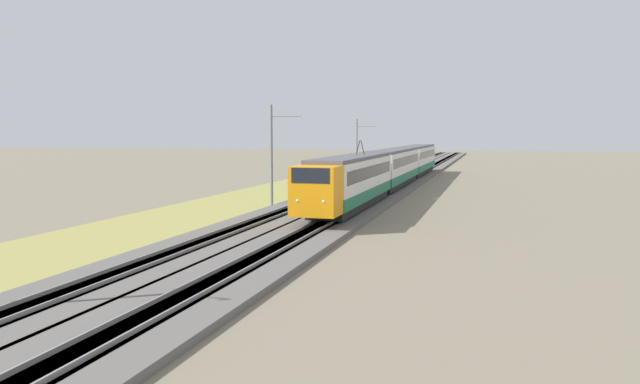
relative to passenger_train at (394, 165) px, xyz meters
name	(u,v)px	position (x,y,z in m)	size (l,w,h in m)	color
ballast_main	(338,193)	(-6.97, 4.18, -2.31)	(240.00, 4.40, 0.30)	#605B56
ballast_adjacent	(382,194)	(-6.97, 0.00, -2.31)	(240.00, 4.40, 0.30)	#605B56
track_main	(338,193)	(-6.97, 4.18, -2.30)	(240.00, 1.57, 0.45)	#4C4238
track_adjacent	(382,194)	(-6.97, 0.00, -2.30)	(240.00, 1.57, 0.45)	#4C4238
grass_verge	(274,192)	(-6.97, 10.49, -2.40)	(240.00, 8.21, 0.12)	#99934C
passenger_train	(394,165)	(0.00, 0.00, 0.00)	(59.32, 2.83, 5.22)	orange
catenary_mast_mid	(272,155)	(-17.85, 6.70, 1.66)	(0.22, 2.56, 7.97)	slate
catenary_mast_far	(357,148)	(12.99, 6.70, 1.43)	(0.22, 2.56, 7.51)	slate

